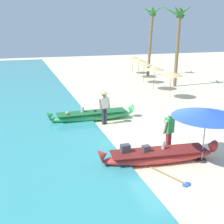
% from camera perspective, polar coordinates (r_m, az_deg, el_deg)
% --- Properties ---
extents(ground_plane, '(80.00, 80.00, 0.00)m').
position_cam_1_polar(ground_plane, '(11.62, 11.26, -6.80)').
color(ground_plane, beige).
extents(boat_red_foreground, '(4.53, 1.30, 0.77)m').
position_cam_1_polar(boat_red_foreground, '(10.01, 9.79, -9.09)').
color(boat_red_foreground, red).
rests_on(boat_red_foreground, ground).
extents(boat_green_midground, '(4.74, 0.94, 0.78)m').
position_cam_1_polar(boat_green_midground, '(14.33, -4.28, -0.76)').
color(boat_green_midground, '#38B760').
rests_on(boat_green_midground, ground).
extents(person_vendor_hatted, '(0.57, 0.44, 1.75)m').
position_cam_1_polar(person_vendor_hatted, '(13.48, -1.63, 1.47)').
color(person_vendor_hatted, '#333842').
rests_on(person_vendor_hatted, ground).
extents(person_tourist_customer, '(0.59, 0.38, 1.66)m').
position_cam_1_polar(person_tourist_customer, '(10.63, 12.00, -3.69)').
color(person_tourist_customer, '#B2383D').
rests_on(person_tourist_customer, ground).
extents(patio_umbrella_large, '(2.42, 2.42, 2.03)m').
position_cam_1_polar(patio_umbrella_large, '(9.91, 19.42, -0.18)').
color(patio_umbrella_large, '#B7B7BC').
rests_on(patio_umbrella_large, ground).
extents(parasol_row_0, '(1.60, 1.60, 1.91)m').
position_cam_1_polar(parasol_row_0, '(19.11, 12.49, 7.95)').
color(parasol_row_0, '#8E6B47').
rests_on(parasol_row_0, ground).
extents(parasol_row_1, '(1.60, 1.60, 1.91)m').
position_cam_1_polar(parasol_row_1, '(21.72, 8.98, 9.19)').
color(parasol_row_1, '#8E6B47').
rests_on(parasol_row_1, ground).
extents(parasol_row_2, '(1.60, 1.60, 1.91)m').
position_cam_1_polar(parasol_row_2, '(24.49, 6.83, 10.15)').
color(parasol_row_2, '#8E6B47').
rests_on(parasol_row_2, ground).
extents(parasol_row_3, '(1.60, 1.60, 1.91)m').
position_cam_1_polar(parasol_row_3, '(27.40, 5.67, 10.91)').
color(parasol_row_3, '#8E6B47').
rests_on(parasol_row_3, ground).
extents(parasol_row_4, '(1.60, 1.60, 1.91)m').
position_cam_1_polar(parasol_row_4, '(29.99, 4.45, 11.46)').
color(parasol_row_4, '#8E6B47').
rests_on(parasol_row_4, ground).
extents(palm_tree_tall_inland, '(2.52, 2.51, 6.60)m').
position_cam_1_polar(palm_tree_tall_inland, '(23.30, 13.86, 17.81)').
color(palm_tree_tall_inland, brown).
rests_on(palm_tree_tall_inland, ground).
extents(palm_tree_leaning_seaward, '(2.52, 2.69, 7.01)m').
position_cam_1_polar(palm_tree_leaning_seaward, '(28.75, 8.50, 18.78)').
color(palm_tree_leaning_seaward, brown).
rests_on(palm_tree_leaning_seaward, ground).
extents(paddle, '(0.88, 1.73, 0.05)m').
position_cam_1_polar(paddle, '(9.22, 12.56, -13.34)').
color(paddle, '#8E6B47').
rests_on(paddle, ground).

